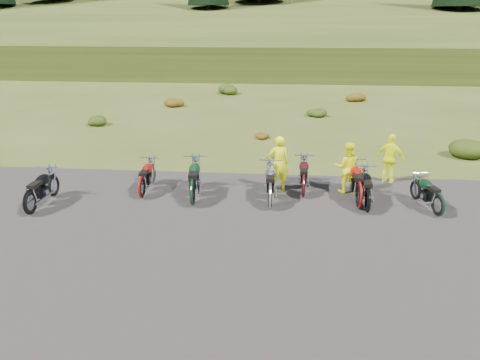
# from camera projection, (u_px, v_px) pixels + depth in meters

# --- Properties ---
(ground) EXTENTS (300.00, 300.00, 0.00)m
(ground) POSITION_uv_depth(u_px,v_px,m) (258.00, 221.00, 13.12)
(ground) COLOR #3F4A18
(ground) RESTS_ON ground
(gravel_pad) EXTENTS (20.00, 12.00, 0.04)m
(gravel_pad) POSITION_uv_depth(u_px,v_px,m) (254.00, 255.00, 11.24)
(gravel_pad) COLOR black
(gravel_pad) RESTS_ON ground
(hill_slope) EXTENTS (300.00, 45.97, 9.37)m
(hill_slope) POSITION_uv_depth(u_px,v_px,m) (279.00, 60.00, 60.06)
(hill_slope) COLOR #2F3C14
(hill_slope) RESTS_ON ground
(hill_plateau) EXTENTS (300.00, 90.00, 9.17)m
(hill_plateau) POSITION_uv_depth(u_px,v_px,m) (282.00, 38.00, 116.39)
(hill_plateau) COLOR #2F3C14
(hill_plateau) RESTS_ON ground
(shrub_1) EXTENTS (1.03, 1.03, 0.61)m
(shrub_1) POSITION_uv_depth(u_px,v_px,m) (96.00, 119.00, 24.40)
(shrub_1) COLOR #1E320C
(shrub_1) RESTS_ON ground
(shrub_2) EXTENTS (1.30, 1.30, 0.77)m
(shrub_2) POSITION_uv_depth(u_px,v_px,m) (173.00, 101.00, 29.10)
(shrub_2) COLOR #67330C
(shrub_2) RESTS_ON ground
(shrub_3) EXTENTS (1.56, 1.56, 0.92)m
(shrub_3) POSITION_uv_depth(u_px,v_px,m) (229.00, 88.00, 33.81)
(shrub_3) COLOR #1E320C
(shrub_3) RESTS_ON ground
(shrub_4) EXTENTS (0.77, 0.77, 0.45)m
(shrub_4) POSITION_uv_depth(u_px,v_px,m) (260.00, 134.00, 21.71)
(shrub_4) COLOR #67330C
(shrub_4) RESTS_ON ground
(shrub_5) EXTENTS (1.03, 1.03, 0.61)m
(shrub_5) POSITION_uv_depth(u_px,v_px,m) (316.00, 111.00, 26.42)
(shrub_5) COLOR #1E320C
(shrub_5) RESTS_ON ground
(shrub_6) EXTENTS (1.30, 1.30, 0.77)m
(shrub_6) POSITION_uv_depth(u_px,v_px,m) (355.00, 95.00, 31.12)
(shrub_6) COLOR #67330C
(shrub_6) RESTS_ON ground
(shrub_7) EXTENTS (1.56, 1.56, 0.92)m
(shrub_7) POSITION_uv_depth(u_px,v_px,m) (472.00, 145.00, 18.93)
(shrub_7) COLOR #1E320C
(shrub_7) RESTS_ON ground
(motorcycle_0) EXTENTS (0.72, 2.09, 1.09)m
(motorcycle_0) POSITION_uv_depth(u_px,v_px,m) (32.00, 215.00, 13.50)
(motorcycle_0) COLOR black
(motorcycle_0) RESTS_ON ground
(motorcycle_1) EXTENTS (0.67, 1.94, 1.01)m
(motorcycle_1) POSITION_uv_depth(u_px,v_px,m) (143.00, 198.00, 14.71)
(motorcycle_1) COLOR #960E0A
(motorcycle_1) RESTS_ON ground
(motorcycle_2) EXTENTS (0.98, 2.35, 1.20)m
(motorcycle_2) POSITION_uv_depth(u_px,v_px,m) (193.00, 206.00, 14.14)
(motorcycle_2) COLOR black
(motorcycle_2) RESTS_ON ground
(motorcycle_3) EXTENTS (0.79, 2.22, 1.15)m
(motorcycle_3) POSITION_uv_depth(u_px,v_px,m) (270.00, 209.00, 13.91)
(motorcycle_3) COLOR #B5B5BA
(motorcycle_3) RESTS_ON ground
(motorcycle_4) EXTENTS (0.75, 2.06, 1.07)m
(motorcycle_4) POSITION_uv_depth(u_px,v_px,m) (303.00, 197.00, 14.78)
(motorcycle_4) COLOR #440B11
(motorcycle_4) RESTS_ON ground
(motorcycle_5) EXTENTS (0.80, 2.10, 1.08)m
(motorcycle_5) POSITION_uv_depth(u_px,v_px,m) (367.00, 213.00, 13.62)
(motorcycle_5) COLOR black
(motorcycle_5) RESTS_ON ground
(motorcycle_6) EXTENTS (0.76, 2.25, 1.17)m
(motorcycle_6) POSITION_uv_depth(u_px,v_px,m) (358.00, 208.00, 13.94)
(motorcycle_6) COLOR #9E100B
(motorcycle_6) RESTS_ON ground
(motorcycle_7) EXTENTS (1.06, 1.98, 0.99)m
(motorcycle_7) POSITION_uv_depth(u_px,v_px,m) (436.00, 216.00, 13.39)
(motorcycle_7) COLOR black
(motorcycle_7) RESTS_ON ground
(person_middle) EXTENTS (0.72, 0.53, 1.81)m
(person_middle) POSITION_uv_depth(u_px,v_px,m) (278.00, 164.00, 15.07)
(person_middle) COLOR #E7EC0C
(person_middle) RESTS_ON ground
(person_right_a) EXTENTS (0.83, 0.66, 1.66)m
(person_right_a) POSITION_uv_depth(u_px,v_px,m) (347.00, 168.00, 14.92)
(person_right_a) COLOR #E7EC0C
(person_right_a) RESTS_ON ground
(person_right_b) EXTENTS (1.06, 0.84, 1.68)m
(person_right_b) POSITION_uv_depth(u_px,v_px,m) (390.00, 159.00, 15.82)
(person_right_b) COLOR #E7EC0C
(person_right_b) RESTS_ON ground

